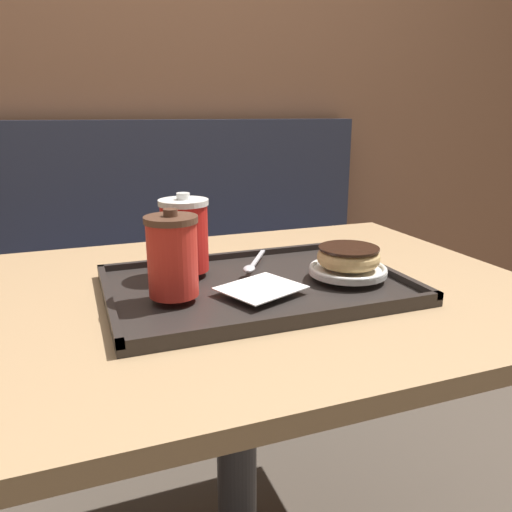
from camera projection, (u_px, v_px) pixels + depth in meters
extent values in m
cube|color=#9E6B4C|center=(135.00, 61.00, 1.76)|extent=(8.00, 0.05, 2.40)
cube|color=#33384C|center=(199.00, 338.00, 1.83)|extent=(1.37, 0.44, 0.45)
cube|color=#33384C|center=(183.00, 196.00, 1.86)|extent=(1.37, 0.08, 0.55)
cube|color=tan|center=(235.00, 296.00, 0.91)|extent=(1.10, 0.79, 0.03)
cylinder|color=#333338|center=(237.00, 463.00, 1.00)|extent=(0.08, 0.08, 0.69)
cube|color=#282321|center=(256.00, 287.00, 0.89)|extent=(0.52, 0.36, 0.01)
cube|color=#282321|center=(298.00, 317.00, 0.73)|extent=(0.52, 0.01, 0.01)
cube|color=#282321|center=(227.00, 256.00, 1.04)|extent=(0.52, 0.01, 0.01)
cube|color=#282321|center=(109.00, 299.00, 0.80)|extent=(0.01, 0.36, 0.01)
cube|color=#282321|center=(377.00, 266.00, 0.97)|extent=(0.01, 0.36, 0.01)
cube|color=white|center=(261.00, 288.00, 0.83)|extent=(0.16, 0.15, 0.00)
cylinder|color=red|center=(173.00, 259.00, 0.78)|extent=(0.08, 0.08, 0.12)
cylinder|color=brown|center=(171.00, 219.00, 0.77)|extent=(0.08, 0.08, 0.01)
cylinder|color=brown|center=(170.00, 213.00, 0.76)|extent=(0.02, 0.02, 0.01)
cylinder|color=red|center=(185.00, 238.00, 0.91)|extent=(0.09, 0.09, 0.12)
cylinder|color=white|center=(183.00, 202.00, 0.89)|extent=(0.09, 0.09, 0.01)
cylinder|color=white|center=(183.00, 196.00, 0.89)|extent=(0.02, 0.02, 0.01)
cylinder|color=white|center=(348.00, 271.00, 0.90)|extent=(0.14, 0.14, 0.01)
torus|color=white|center=(348.00, 268.00, 0.90)|extent=(0.14, 0.14, 0.01)
torus|color=#DBB270|center=(348.00, 257.00, 0.90)|extent=(0.11, 0.11, 0.03)
cylinder|color=black|center=(349.00, 248.00, 0.89)|extent=(0.11, 0.11, 0.00)
ellipsoid|color=silver|center=(249.00, 269.00, 0.91)|extent=(0.04, 0.04, 0.01)
cube|color=silver|center=(257.00, 259.00, 0.99)|extent=(0.07, 0.11, 0.00)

